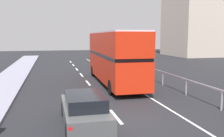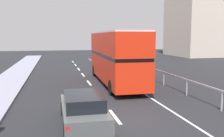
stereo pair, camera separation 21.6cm
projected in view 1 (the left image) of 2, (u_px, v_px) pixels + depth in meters
The scene contains 6 objects.
ground_plane at pixel (119, 122), 11.39m from camera, with size 74.76×120.00×0.10m, color black.
lane_paint_markings at pixel (113, 85), 19.86m from camera, with size 3.20×46.00×0.01m.
bridge_side_railing at pixel (154, 71), 21.27m from camera, with size 0.10×42.00×1.08m.
distant_building_block at pixel (213, 6), 50.14m from camera, with size 17.71×11.50×19.92m.
double_decker_bus_red at pixel (114, 56), 20.21m from camera, with size 2.73×11.16×4.21m.
hatchback_car_near at pixel (84, 110), 10.75m from camera, with size 1.82×4.47×1.39m.
Camera 1 is at (-2.95, -10.59, 3.81)m, focal length 40.02 mm.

